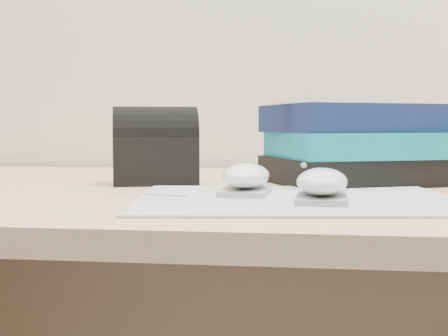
# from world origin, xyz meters

# --- Properties ---
(desk) EXTENTS (1.60, 0.80, 0.73)m
(desk) POSITION_xyz_m (0.00, 1.64, 0.50)
(desk) COLOR tan
(desk) RESTS_ON ground
(mousepad) EXTENTS (0.43, 0.35, 0.00)m
(mousepad) POSITION_xyz_m (-0.03, 1.42, 0.73)
(mousepad) COLOR gray
(mousepad) RESTS_ON desk
(mouse_rear) EXTENTS (0.07, 0.11, 0.05)m
(mouse_rear) POSITION_xyz_m (-0.09, 1.46, 0.75)
(mouse_rear) COLOR #A7A7AA
(mouse_rear) RESTS_ON mousepad
(mouse_front) EXTENTS (0.07, 0.11, 0.05)m
(mouse_front) POSITION_xyz_m (0.01, 1.39, 0.75)
(mouse_front) COLOR #979799
(mouse_front) RESTS_ON mousepad
(usb_cable) EXTENTS (0.19, 0.06, 0.00)m
(usb_cable) POSITION_xyz_m (-0.26, 1.44, 0.73)
(usb_cable) COLOR white
(usb_cable) RESTS_ON mousepad
(book_stack) EXTENTS (0.32, 0.29, 0.13)m
(book_stack) POSITION_xyz_m (0.06, 1.67, 0.79)
(book_stack) COLOR black
(book_stack) RESTS_ON desk
(pouch) EXTENTS (0.15, 0.13, 0.12)m
(pouch) POSITION_xyz_m (-0.25, 1.61, 0.79)
(pouch) COLOR black
(pouch) RESTS_ON desk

